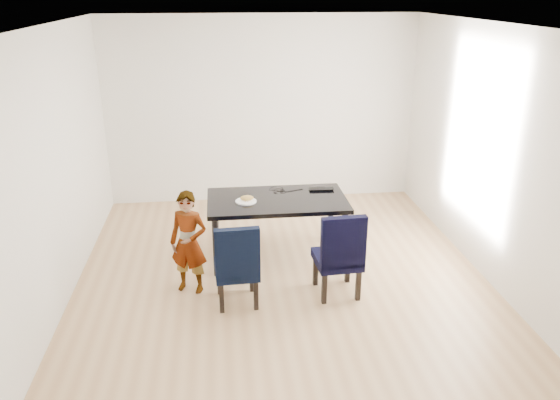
{
  "coord_description": "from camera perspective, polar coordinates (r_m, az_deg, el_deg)",
  "views": [
    {
      "loc": [
        -0.64,
        -5.33,
        3.02
      ],
      "look_at": [
        0.0,
        0.2,
        0.85
      ],
      "focal_mm": 35.0,
      "sensor_mm": 36.0,
      "label": 1
    }
  ],
  "objects": [
    {
      "name": "ceiling",
      "position": [
        5.38,
        0.26,
        17.93
      ],
      "size": [
        4.5,
        5.0,
        0.01
      ],
      "primitive_type": "cube",
      "color": "white",
      "rests_on": "wall_back"
    },
    {
      "name": "wall_right",
      "position": [
        6.29,
        21.15,
        4.44
      ],
      "size": [
        0.01,
        5.0,
        2.7
      ],
      "primitive_type": "cube",
      "color": "white",
      "rests_on": "ground"
    },
    {
      "name": "child",
      "position": [
        5.75,
        -9.52,
        -4.42
      ],
      "size": [
        0.47,
        0.39,
        1.11
      ],
      "primitive_type": "imported",
      "rotation": [
        0.0,
        0.0,
        -0.35
      ],
      "color": "#FF5715",
      "rests_on": "floor"
    },
    {
      "name": "wall_back",
      "position": [
        8.04,
        -1.9,
        9.3
      ],
      "size": [
        4.5,
        0.01,
        2.7
      ],
      "primitive_type": "cube",
      "color": "white",
      "rests_on": "ground"
    },
    {
      "name": "chair_right",
      "position": [
        5.69,
        6.02,
        -5.43
      ],
      "size": [
        0.48,
        0.5,
        0.95
      ],
      "primitive_type": "cube",
      "rotation": [
        0.0,
        0.0,
        0.06
      ],
      "color": "black",
      "rests_on": "floor"
    },
    {
      "name": "plate",
      "position": [
        6.21,
        -3.58,
        -0.13
      ],
      "size": [
        0.3,
        0.3,
        0.01
      ],
      "primitive_type": "cylinder",
      "rotation": [
        0.0,
        0.0,
        0.3
      ],
      "color": "white",
      "rests_on": "dining_table"
    },
    {
      "name": "wall_front",
      "position": [
        3.34,
        5.37,
        -8.81
      ],
      "size": [
        4.5,
        0.01,
        2.7
      ],
      "primitive_type": "cube",
      "color": "silver",
      "rests_on": "ground"
    },
    {
      "name": "wall_left",
      "position": [
        5.82,
        -22.44,
        2.95
      ],
      "size": [
        0.01,
        5.0,
        2.7
      ],
      "primitive_type": "cube",
      "color": "beige",
      "rests_on": "ground"
    },
    {
      "name": "cable_tangle",
      "position": [
        6.49,
        -0.05,
        0.86
      ],
      "size": [
        0.15,
        0.15,
        0.01
      ],
      "primitive_type": "torus",
      "rotation": [
        0.0,
        0.0,
        0.12
      ],
      "color": "black",
      "rests_on": "dining_table"
    },
    {
      "name": "chair_left",
      "position": [
        5.52,
        -4.58,
        -6.5
      ],
      "size": [
        0.45,
        0.47,
        0.9
      ],
      "primitive_type": "cube",
      "rotation": [
        0.0,
        0.0,
        0.05
      ],
      "color": "black",
      "rests_on": "floor"
    },
    {
      "name": "floor",
      "position": [
        6.16,
        0.21,
        -8.1
      ],
      "size": [
        4.5,
        5.0,
        0.01
      ],
      "primitive_type": "cube",
      "color": "tan",
      "rests_on": "ground"
    },
    {
      "name": "sandwich",
      "position": [
        6.2,
        -3.49,
        0.22
      ],
      "size": [
        0.17,
        0.1,
        0.06
      ],
      "primitive_type": "ellipsoid",
      "rotation": [
        0.0,
        0.0,
        -0.2
      ],
      "color": "#B68D41",
      "rests_on": "plate"
    },
    {
      "name": "dining_table",
      "position": [
        6.43,
        -0.31,
        -2.97
      ],
      "size": [
        1.6,
        0.9,
        0.75
      ],
      "primitive_type": "cube",
      "color": "black",
      "rests_on": "floor"
    },
    {
      "name": "laptop",
      "position": [
        6.62,
        4.31,
        1.28
      ],
      "size": [
        0.31,
        0.21,
        0.02
      ],
      "primitive_type": "imported",
      "rotation": [
        0.0,
        0.0,
        3.09
      ],
      "color": "black",
      "rests_on": "dining_table"
    }
  ]
}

